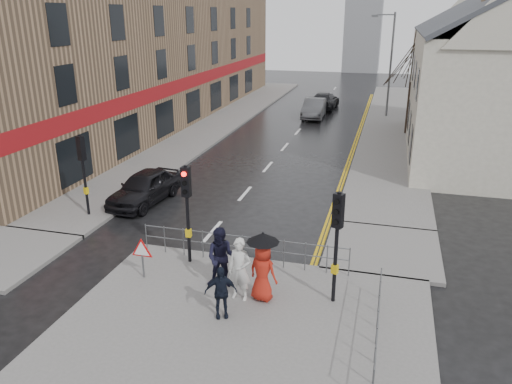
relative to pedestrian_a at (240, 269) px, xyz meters
The scene contains 25 objects.
ground 3.18m from the pedestrian_a, 147.88° to the left, with size 120.00×120.00×0.00m, color black.
near_pavement 2.22m from the pedestrian_a, 76.14° to the right, with size 10.00×9.00×0.14m, color #605E5B.
left_pavement 26.21m from the pedestrian_a, 110.16° to the left, with size 4.00×44.00×0.14m, color #605E5B.
right_pavement 26.90m from the pedestrian_a, 81.50° to the left, with size 4.00×40.00×0.14m, color #605E5B.
pavement_bridge_right 6.15m from the pedestrian_a, 49.11° to the left, with size 4.00×4.20×0.14m, color #605E5B.
pavement_stub_left 9.11m from the pedestrian_a, behind, with size 4.00×4.20×0.14m, color #605E5B.
building_left_terrace 27.98m from the pedestrian_a, 121.63° to the left, with size 8.00×42.00×10.00m, color #8B6C50.
building_right_cream 22.07m from the pedestrian_a, 64.19° to the left, with size 9.00×16.40×10.10m.
church_tower 64.08m from the pedestrian_a, 90.93° to the left, with size 5.00×5.00×18.00m, color gray.
traffic_signal_near_left 3.23m from the pedestrian_a, 142.55° to the left, with size 0.28×0.27×3.40m.
traffic_signal_near_right 3.05m from the pedestrian_a, 12.33° to the left, with size 0.34×0.33×3.40m.
traffic_signal_far_left 9.35m from the pedestrian_a, 150.23° to the left, with size 0.34×0.33×3.40m.
guard_railing_front 2.28m from the pedestrian_a, 104.80° to the left, with size 7.14×0.04×1.00m.
guard_railing_side 4.15m from the pedestrian_a, 16.32° to the right, with size 0.04×4.54×1.00m.
warning_sign 3.35m from the pedestrian_a, behind, with size 0.80×0.07×1.35m.
street_lamp 29.99m from the pedestrian_a, 83.65° to the left, with size 1.83×0.25×8.00m.
tree_near 24.44m from the pedestrian_a, 78.10° to the left, with size 2.40×2.40×6.58m.
tree_far 32.23m from the pedestrian_a, 80.17° to the left, with size 2.40×2.40×5.64m.
pedestrian_a is the anchor object (origin of this frame).
pedestrian_b 0.92m from the pedestrian_a, 144.10° to the left, with size 0.94×0.73×1.93m, color black.
pedestrian_with_umbrella 0.69m from the pedestrian_a, 12.75° to the left, with size 1.00×0.96×2.13m.
pedestrian_d 1.06m from the pedestrian_a, 103.08° to the right, with size 0.90×0.37×1.53m, color black.
car_parked 9.41m from the pedestrian_a, 133.97° to the left, with size 1.72×4.28×1.46m, color black.
car_mid 28.03m from the pedestrian_a, 94.54° to the left, with size 1.61×4.61×1.52m, color #3E3F42.
car_far 32.12m from the pedestrian_a, 93.48° to the left, with size 2.04×5.02×1.46m, color black.
Camera 1 is at (6.35, -13.83, 8.12)m, focal length 35.00 mm.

